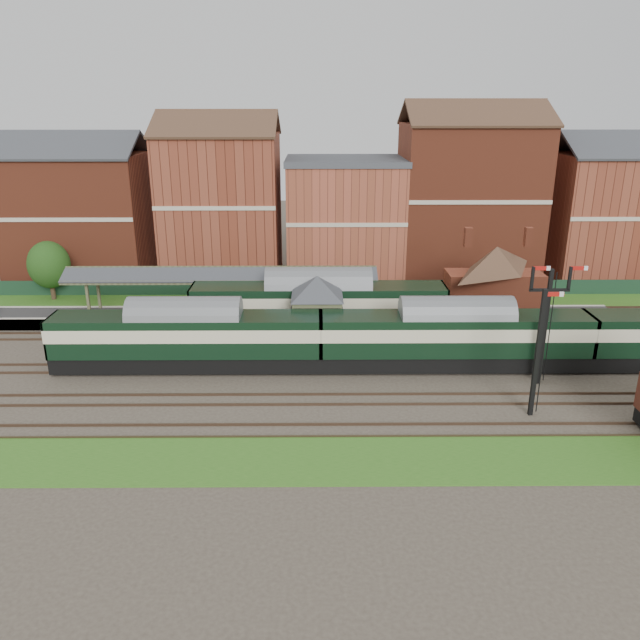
{
  "coord_description": "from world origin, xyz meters",
  "views": [
    {
      "loc": [
        -3.11,
        -40.96,
        18.12
      ],
      "look_at": [
        -2.79,
        2.0,
        3.0
      ],
      "focal_mm": 35.0,
      "sensor_mm": 36.0,
      "label": 1
    }
  ],
  "objects_px": {
    "dmu_train": "(455,335)",
    "platform_railcar": "(319,305)",
    "semaphore_bracket": "(546,319)",
    "signal_box": "(317,312)"
  },
  "relations": [
    {
      "from": "dmu_train",
      "to": "platform_railcar",
      "type": "height_order",
      "value": "platform_railcar"
    },
    {
      "from": "semaphore_bracket",
      "to": "dmu_train",
      "type": "bearing_deg",
      "value": 154.98
    },
    {
      "from": "semaphore_bracket",
      "to": "dmu_train",
      "type": "xyz_separation_m",
      "value": [
        -5.36,
        2.5,
        -2.09
      ]
    },
    {
      "from": "signal_box",
      "to": "semaphore_bracket",
      "type": "relative_size",
      "value": 0.73
    },
    {
      "from": "signal_box",
      "to": "platform_railcar",
      "type": "relative_size",
      "value": 0.3
    },
    {
      "from": "signal_box",
      "to": "dmu_train",
      "type": "relative_size",
      "value": 0.11
    },
    {
      "from": "signal_box",
      "to": "dmu_train",
      "type": "distance_m",
      "value": 10.23
    },
    {
      "from": "signal_box",
      "to": "semaphore_bracket",
      "type": "xyz_separation_m",
      "value": [
        15.04,
        -5.75,
        1.44
      ]
    },
    {
      "from": "semaphore_bracket",
      "to": "platform_railcar",
      "type": "bearing_deg",
      "value": 148.9
    },
    {
      "from": "semaphore_bracket",
      "to": "platform_railcar",
      "type": "distance_m",
      "value": 17.53
    }
  ]
}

